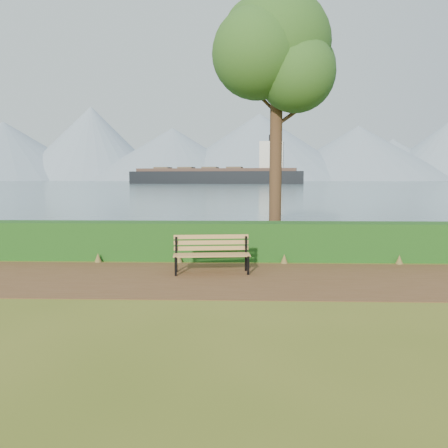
{
  "coord_description": "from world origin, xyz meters",
  "views": [
    {
      "loc": [
        0.42,
        -8.96,
        2.17
      ],
      "look_at": [
        0.09,
        1.2,
        1.1
      ],
      "focal_mm": 35.0,
      "sensor_mm": 36.0,
      "label": 1
    }
  ],
  "objects": [
    {
      "name": "ground",
      "position": [
        0.0,
        0.0,
        0.0
      ],
      "size": [
        140.0,
        140.0,
        0.0
      ],
      "primitive_type": "plane",
      "color": "#515E1A",
      "rests_on": "ground"
    },
    {
      "name": "path",
      "position": [
        0.0,
        0.3,
        0.01
      ],
      "size": [
        40.0,
        3.4,
        0.01
      ],
      "primitive_type": "cube",
      "color": "brown",
      "rests_on": "ground"
    },
    {
      "name": "hedge",
      "position": [
        0.0,
        2.6,
        0.5
      ],
      "size": [
        32.0,
        0.85,
        1.0
      ],
      "primitive_type": "cube",
      "color": "#123F13",
      "rests_on": "ground"
    },
    {
      "name": "water",
      "position": [
        0.0,
        260.0,
        0.01
      ],
      "size": [
        700.0,
        510.0,
        0.0
      ],
      "primitive_type": "cube",
      "color": "#486673",
      "rests_on": "ground"
    },
    {
      "name": "mountains",
      "position": [
        -9.17,
        406.05,
        27.7
      ],
      "size": [
        585.0,
        190.0,
        70.0
      ],
      "color": "gray",
      "rests_on": "ground"
    },
    {
      "name": "bench",
      "position": [
        -0.19,
        0.9,
        0.5
      ],
      "size": [
        1.77,
        0.69,
        0.87
      ],
      "rotation": [
        0.0,
        0.0,
        0.1
      ],
      "color": "black",
      "rests_on": "ground"
    },
    {
      "name": "tree",
      "position": [
        1.53,
        4.14,
        5.81
      ],
      "size": [
        3.68,
        3.51,
        7.82
      ],
      "rotation": [
        0.0,
        0.0,
        0.42
      ],
      "color": "#382317",
      "rests_on": "ground"
    },
    {
      "name": "cargo_ship",
      "position": [
        -5.88,
        160.82,
        3.04
      ],
      "size": [
        67.88,
        20.08,
        20.36
      ],
      "rotation": [
        0.0,
        0.0,
        -0.14
      ],
      "color": "black",
      "rests_on": "ground"
    }
  ]
}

